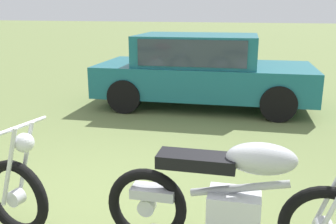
{
  "coord_description": "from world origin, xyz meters",
  "views": [
    {
      "loc": [
        1.64,
        -2.75,
        1.89
      ],
      "look_at": [
        0.04,
        2.09,
        0.51
      ],
      "focal_mm": 40.16,
      "sensor_mm": 36.0,
      "label": 1
    }
  ],
  "objects": [
    {
      "name": "ground_plane",
      "position": [
        0.0,
        0.0,
        0.0
      ],
      "size": [
        120.0,
        120.0,
        0.0
      ],
      "primitive_type": "plane",
      "color": "olive"
    },
    {
      "name": "car_teal",
      "position": [
        -0.08,
        4.59,
        0.8
      ],
      "size": [
        4.39,
        2.33,
        1.43
      ],
      "rotation": [
        0.0,
        0.0,
        0.11
      ],
      "color": "#19606B",
      "rests_on": "ground"
    },
    {
      "name": "motorcycle_silver",
      "position": [
        1.31,
        -0.12,
        0.48
      ],
      "size": [
        2.03,
        0.64,
        1.02
      ],
      "rotation": [
        0.0,
        0.0,
        0.09
      ],
      "color": "black",
      "rests_on": "ground"
    }
  ]
}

